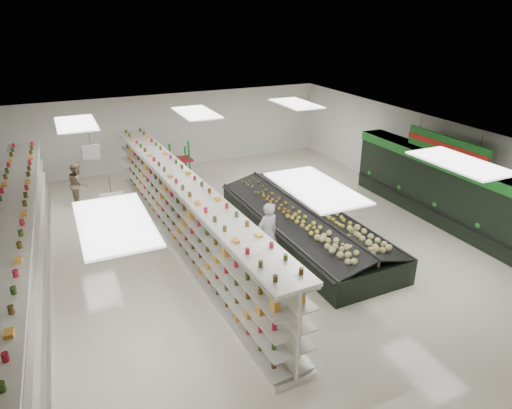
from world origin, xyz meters
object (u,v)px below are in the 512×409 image
shopper_main (268,234)px  shopper_background (78,184)px  soda_endcap (178,161)px  produce_island (303,223)px  gondola_left (21,265)px  gondola_center (185,216)px

shopper_main → shopper_background: size_ratio=1.15×
soda_endcap → produce_island: bearing=-73.9°
produce_island → soda_endcap: bearing=106.1°
gondola_left → shopper_background: size_ratio=8.27×
produce_island → shopper_background: 8.20m
soda_endcap → shopper_main: 7.90m
gondola_left → shopper_main: gondola_left is taller
shopper_main → soda_endcap: bearing=-99.9°
gondola_left → shopper_background: bearing=75.5°
soda_endcap → shopper_main: (0.31, -7.89, 0.22)m
gondola_left → soda_endcap: gondola_left is taller
gondola_center → soda_endcap: bearing=73.6°
gondola_left → gondola_center: (4.28, 1.18, -0.06)m
produce_island → soda_endcap: soda_endcap is taller
shopper_main → shopper_background: shopper_main is taller
gondola_left → produce_island: (7.72, 0.23, -0.56)m
gondola_center → shopper_background: 5.29m
gondola_left → produce_island: bearing=3.5°
shopper_main → shopper_background: bearing=-68.5°
shopper_main → gondola_center: bearing=-59.6°
gondola_left → soda_endcap: (5.72, 7.16, -0.35)m
gondola_left → gondola_center: bearing=17.2°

